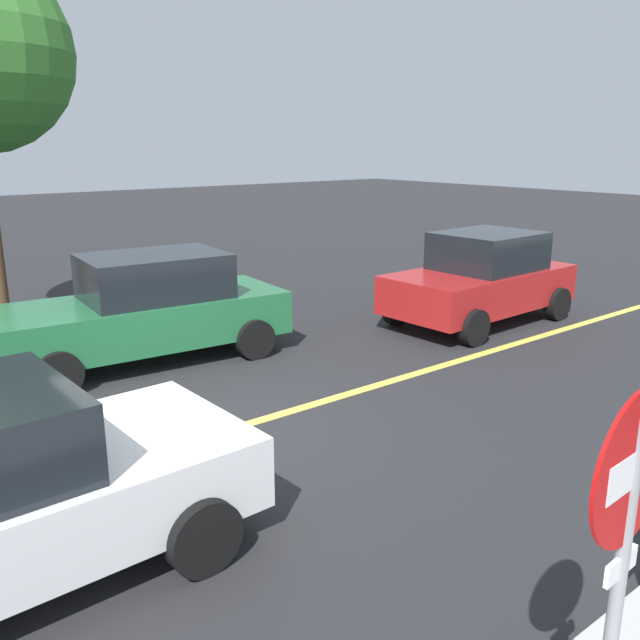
{
  "coord_description": "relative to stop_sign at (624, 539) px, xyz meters",
  "views": [
    {
      "loc": [
        -3.28,
        -6.47,
        3.36
      ],
      "look_at": [
        1.53,
        -0.38,
        1.27
      ],
      "focal_mm": 37.33,
      "sensor_mm": 36.0,
      "label": 1
    }
  ],
  "objects": [
    {
      "name": "car_red_crossing",
      "position": [
        7.31,
        6.57,
        -0.75
      ],
      "size": [
        3.92,
        2.1,
        1.71
      ],
      "color": "red",
      "rests_on": "ground_plane"
    },
    {
      "name": "car_green_mid_road",
      "position": [
        1.34,
        8.33,
        -0.76
      ],
      "size": [
        4.52,
        2.22,
        1.68
      ],
      "color": "#236B3D",
      "rests_on": "ground_plane"
    },
    {
      "name": "ground_plane",
      "position": [
        0.52,
        5.23,
        -1.6
      ],
      "size": [
        80.0,
        80.0,
        0.0
      ],
      "primitive_type": "plane",
      "color": "#262628"
    },
    {
      "name": "stop_sign",
      "position": [
        0.0,
        0.0,
        0.0
      ],
      "size": [
        0.76,
        0.07,
        2.34
      ],
      "color": "gray",
      "rests_on": "ground_plane"
    },
    {
      "name": "lane_marking_centre",
      "position": [
        3.52,
        5.23,
        -1.59
      ],
      "size": [
        28.0,
        0.16,
        0.01
      ],
      "primitive_type": "cube",
      "color": "#E0D14C"
    }
  ]
}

